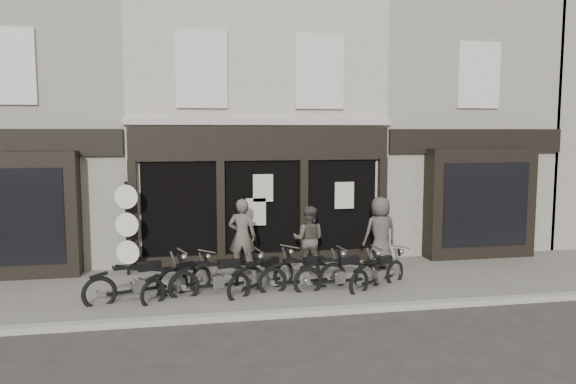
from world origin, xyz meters
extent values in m
plane|color=#2D2B28|center=(0.00, 0.00, 0.00)|extent=(90.00, 90.00, 0.00)
cube|color=#635E57|center=(0.00, 0.90, 0.06)|extent=(30.00, 4.20, 0.12)
cube|color=gray|center=(0.00, -1.25, 0.07)|extent=(30.00, 0.25, 0.13)
cube|color=#BAB0A0|center=(0.00, 6.00, 4.10)|extent=(7.20, 6.00, 8.20)
cube|color=black|center=(0.00, 2.92, 3.45)|extent=(7.10, 0.18, 0.90)
cube|color=black|center=(0.00, 2.98, 1.50)|extent=(6.50, 0.10, 2.95)
cube|color=black|center=(0.00, 2.91, 0.22)|extent=(7.10, 0.20, 0.44)
cube|color=#ADA596|center=(0.00, 2.95, 4.05)|extent=(7.30, 0.22, 0.18)
cube|color=beige|center=(-1.60, 2.95, 5.40)|extent=(1.35, 0.12, 2.00)
cube|color=black|center=(-1.60, 2.98, 5.40)|extent=(1.05, 0.06, 1.70)
cube|color=beige|center=(1.60, 2.95, 5.40)|extent=(1.35, 0.12, 2.00)
cube|color=black|center=(1.60, 2.98, 5.40)|extent=(1.05, 0.06, 1.70)
cube|color=black|center=(-3.45, 2.90, 1.55)|extent=(0.22, 0.22, 3.00)
cube|color=black|center=(-1.15, 2.90, 1.55)|extent=(0.22, 0.22, 3.00)
cube|color=black|center=(1.15, 2.90, 1.55)|extent=(0.22, 0.22, 3.00)
cube|color=black|center=(3.45, 2.90, 1.55)|extent=(0.22, 0.22, 3.00)
cube|color=beige|center=(0.00, 2.80, 2.25)|extent=(0.55, 0.04, 0.75)
cube|color=beige|center=(2.30, 2.80, 2.00)|extent=(0.55, 0.04, 0.75)
cube|color=beige|center=(-0.20, 2.80, 1.60)|extent=(0.55, 0.04, 0.75)
cube|color=gray|center=(-6.35, 6.00, 4.10)|extent=(5.50, 6.00, 8.20)
cube|color=black|center=(-6.35, 2.65, 1.70)|extent=(3.20, 0.70, 3.20)
cube|color=black|center=(-6.35, 2.30, 1.70)|extent=(2.60, 0.06, 2.40)
cube|color=black|center=(-6.35, 2.95, 3.50)|extent=(5.40, 0.16, 0.70)
cube|color=beige|center=(-6.35, 2.96, 5.40)|extent=(1.30, 0.10, 1.90)
cube|color=black|center=(-6.35, 2.99, 5.40)|extent=(1.00, 0.06, 1.60)
cube|color=gray|center=(6.35, 6.00, 4.10)|extent=(5.50, 6.00, 8.20)
cube|color=black|center=(6.35, 2.65, 1.70)|extent=(3.20, 0.70, 3.20)
cube|color=black|center=(6.35, 2.30, 1.70)|extent=(2.60, 0.06, 2.40)
cube|color=black|center=(6.35, 2.95, 3.50)|extent=(5.40, 0.16, 0.70)
cube|color=beige|center=(6.35, 2.96, 5.40)|extent=(1.30, 0.10, 1.90)
cube|color=black|center=(6.35, 2.99, 5.40)|extent=(1.00, 0.06, 1.60)
torus|color=black|center=(-2.42, 0.39, 0.37)|extent=(0.74, 0.33, 0.75)
torus|color=black|center=(-3.93, -0.11, 0.37)|extent=(0.74, 0.33, 0.75)
cube|color=black|center=(-3.18, 0.14, 0.32)|extent=(1.26, 0.46, 0.07)
cube|color=gray|center=(-3.16, 0.15, 0.41)|extent=(0.31, 0.27, 0.29)
cube|color=black|center=(-2.91, 0.23, 0.83)|extent=(0.54, 0.34, 0.19)
cube|color=black|center=(-3.49, 0.04, 0.87)|extent=(0.38, 0.31, 0.07)
cylinder|color=gray|center=(-2.19, 0.47, 1.09)|extent=(0.24, 0.62, 0.04)
torus|color=black|center=(-1.78, 0.74, 0.33)|extent=(0.55, 0.51, 0.66)
torus|color=black|center=(-2.82, -0.21, 0.33)|extent=(0.55, 0.51, 0.66)
cube|color=black|center=(-2.30, 0.26, 0.29)|extent=(0.89, 0.82, 0.06)
cube|color=gray|center=(-2.29, 0.28, 0.37)|extent=(0.29, 0.29, 0.25)
cube|color=black|center=(-2.11, 0.44, 0.74)|extent=(0.44, 0.42, 0.17)
cube|color=black|center=(-2.52, 0.07, 0.78)|extent=(0.35, 0.34, 0.06)
cylinder|color=gray|center=(-1.62, 0.89, 0.97)|extent=(0.41, 0.44, 0.04)
torus|color=black|center=(-0.67, 0.38, 0.35)|extent=(0.72, 0.21, 0.71)
torus|color=black|center=(-2.17, 0.14, 0.35)|extent=(0.72, 0.21, 0.71)
cube|color=black|center=(-1.42, 0.26, 0.31)|extent=(1.24, 0.25, 0.06)
cube|color=gray|center=(-1.40, 0.27, 0.39)|extent=(0.28, 0.23, 0.27)
cube|color=black|center=(-1.15, 0.31, 0.79)|extent=(0.50, 0.25, 0.18)
cube|color=black|center=(-1.73, 0.21, 0.83)|extent=(0.34, 0.26, 0.06)
cylinder|color=gray|center=(-0.44, 0.42, 1.04)|extent=(0.13, 0.61, 0.04)
torus|color=black|center=(0.19, 0.72, 0.34)|extent=(0.60, 0.50, 0.69)
torus|color=black|center=(-0.97, -0.18, 0.34)|extent=(0.60, 0.50, 0.69)
cube|color=black|center=(-0.39, 0.27, 0.30)|extent=(0.99, 0.78, 0.06)
cube|color=gray|center=(-0.38, 0.28, 0.38)|extent=(0.30, 0.29, 0.26)
cube|color=black|center=(-0.18, 0.43, 0.77)|extent=(0.48, 0.42, 0.17)
cube|color=black|center=(-0.63, 0.08, 0.81)|extent=(0.37, 0.35, 0.06)
cylinder|color=gray|center=(0.37, 0.86, 1.01)|extent=(0.39, 0.49, 0.04)
torus|color=black|center=(1.31, 0.35, 0.34)|extent=(0.71, 0.18, 0.70)
torus|color=black|center=(-0.17, 0.17, 0.34)|extent=(0.71, 0.18, 0.70)
cube|color=black|center=(0.57, 0.26, 0.30)|extent=(1.22, 0.20, 0.06)
cube|color=gray|center=(0.59, 0.26, 0.39)|extent=(0.27, 0.21, 0.27)
cube|color=black|center=(0.83, 0.29, 0.78)|extent=(0.49, 0.23, 0.17)
cube|color=black|center=(0.26, 0.22, 0.82)|extent=(0.33, 0.24, 0.06)
cylinder|color=gray|center=(1.53, 0.38, 1.02)|extent=(0.11, 0.60, 0.04)
torus|color=black|center=(2.13, 0.21, 0.35)|extent=(0.71, 0.17, 0.71)
torus|color=black|center=(0.63, 0.04, 0.35)|extent=(0.71, 0.17, 0.71)
cube|color=black|center=(1.38, 0.12, 0.31)|extent=(1.23, 0.19, 0.06)
cube|color=gray|center=(1.40, 0.13, 0.39)|extent=(0.27, 0.21, 0.27)
cube|color=black|center=(1.65, 0.16, 0.78)|extent=(0.49, 0.23, 0.18)
cube|color=black|center=(1.07, 0.09, 0.83)|extent=(0.33, 0.24, 0.06)
cylinder|color=gray|center=(2.36, 0.24, 1.03)|extent=(0.11, 0.60, 0.04)
torus|color=black|center=(2.93, 0.51, 0.32)|extent=(0.59, 0.43, 0.65)
torus|color=black|center=(1.77, -0.25, 0.32)|extent=(0.59, 0.43, 0.65)
cube|color=black|center=(2.35, 0.13, 0.28)|extent=(0.98, 0.66, 0.06)
cube|color=gray|center=(2.37, 0.14, 0.36)|extent=(0.29, 0.27, 0.25)
cube|color=black|center=(2.56, 0.27, 0.72)|extent=(0.46, 0.38, 0.16)
cube|color=black|center=(2.11, -0.03, 0.76)|extent=(0.35, 0.32, 0.06)
cylinder|color=gray|center=(3.11, 0.63, 0.95)|extent=(0.33, 0.48, 0.03)
imported|color=#4C483F|center=(-0.67, 1.95, 1.10)|extent=(0.81, 0.63, 1.96)
imported|color=#443E37|center=(1.05, 1.79, 0.99)|extent=(1.02, 0.91, 1.74)
imported|color=#443F39|center=(3.04, 1.87, 1.08)|extent=(1.03, 0.76, 1.93)
cylinder|color=black|center=(-3.56, 2.37, 0.03)|extent=(0.40, 0.40, 0.07)
cylinder|color=black|center=(-3.56, 2.37, 1.26)|extent=(0.08, 0.08, 2.53)
cylinder|color=black|center=(-3.56, 2.34, 2.14)|extent=(0.60, 0.22, 0.62)
cylinder|color=beige|center=(-3.56, 2.31, 2.14)|extent=(0.59, 0.18, 0.62)
cylinder|color=black|center=(-3.56, 2.34, 1.43)|extent=(0.60, 0.22, 0.62)
cylinder|color=beige|center=(-3.56, 2.31, 1.43)|extent=(0.59, 0.18, 0.62)
cylinder|color=black|center=(-3.56, 2.34, 0.71)|extent=(0.60, 0.22, 0.62)
cylinder|color=beige|center=(-3.56, 2.31, 0.71)|extent=(0.59, 0.18, 0.62)
camera|label=1|loc=(-2.14, -12.24, 3.80)|focal=35.00mm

